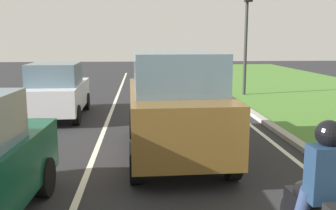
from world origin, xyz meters
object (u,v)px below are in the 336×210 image
(traffic_light_near_right, at_px, (247,15))
(car_hatchback_far, at_px, (57,91))
(rider_person, at_px, (326,172))
(car_suv_ahead, at_px, (175,104))

(traffic_light_near_right, bearing_deg, car_hatchback_far, -150.87)
(car_hatchback_far, distance_m, traffic_light_near_right, 8.81)
(rider_person, distance_m, traffic_light_near_right, 13.39)
(car_hatchback_far, height_order, rider_person, car_hatchback_far)
(car_suv_ahead, distance_m, car_hatchback_far, 5.61)
(car_hatchback_far, bearing_deg, traffic_light_near_right, 27.84)
(rider_person, height_order, traffic_light_near_right, traffic_light_near_right)
(car_hatchback_far, distance_m, rider_person, 9.95)
(car_hatchback_far, xyz_separation_m, traffic_light_near_right, (7.34, 4.09, 2.66))
(traffic_light_near_right, bearing_deg, car_suv_ahead, -114.63)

